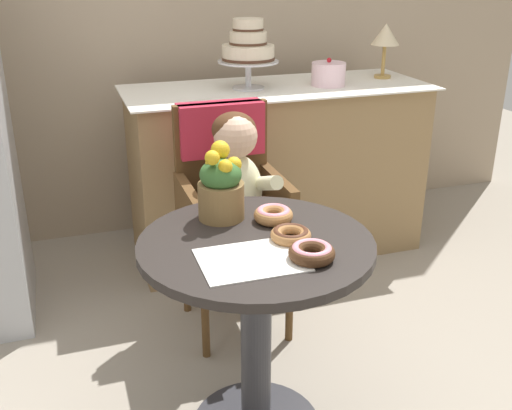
% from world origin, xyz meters
% --- Properties ---
extents(cafe_table, '(0.72, 0.72, 0.72)m').
position_xyz_m(cafe_table, '(0.00, 0.00, 0.51)').
color(cafe_table, '#282321').
rests_on(cafe_table, ground).
extents(wicker_chair, '(0.42, 0.45, 0.95)m').
position_xyz_m(wicker_chair, '(0.12, 0.73, 0.64)').
color(wicker_chair, brown).
rests_on(wicker_chair, ground).
extents(seated_child, '(0.27, 0.32, 0.73)m').
position_xyz_m(seated_child, '(0.12, 0.57, 0.68)').
color(seated_child, beige).
rests_on(seated_child, ground).
extents(paper_napkin, '(0.30, 0.23, 0.00)m').
position_xyz_m(paper_napkin, '(-0.05, -0.12, 0.72)').
color(paper_napkin, white).
rests_on(paper_napkin, cafe_table).
extents(donut_front, '(0.13, 0.13, 0.04)m').
position_xyz_m(donut_front, '(0.11, -0.17, 0.74)').
color(donut_front, '#4C2D19').
rests_on(donut_front, cafe_table).
extents(donut_mid, '(0.13, 0.13, 0.04)m').
position_xyz_m(donut_mid, '(0.10, 0.12, 0.74)').
color(donut_mid, '#AD7542').
rests_on(donut_mid, cafe_table).
extents(donut_side, '(0.12, 0.12, 0.04)m').
position_xyz_m(donut_side, '(0.10, -0.03, 0.74)').
color(donut_side, '#AD7542').
rests_on(donut_side, cafe_table).
extents(flower_vase, '(0.15, 0.15, 0.25)m').
position_xyz_m(flower_vase, '(-0.05, 0.20, 0.83)').
color(flower_vase, brown).
rests_on(flower_vase, cafe_table).
extents(display_counter, '(1.56, 0.62, 0.90)m').
position_xyz_m(display_counter, '(0.55, 1.30, 0.45)').
color(display_counter, '#93754C').
rests_on(display_counter, ground).
extents(tiered_cake_stand, '(0.30, 0.30, 0.34)m').
position_xyz_m(tiered_cake_stand, '(0.39, 1.30, 1.10)').
color(tiered_cake_stand, silver).
rests_on(tiered_cake_stand, display_counter).
extents(round_layer_cake, '(0.17, 0.17, 0.14)m').
position_xyz_m(round_layer_cake, '(0.80, 1.25, 0.96)').
color(round_layer_cake, silver).
rests_on(round_layer_cake, display_counter).
extents(table_lamp, '(0.15, 0.15, 0.28)m').
position_xyz_m(table_lamp, '(1.17, 1.35, 1.12)').
color(table_lamp, '#B28C47').
rests_on(table_lamp, display_counter).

